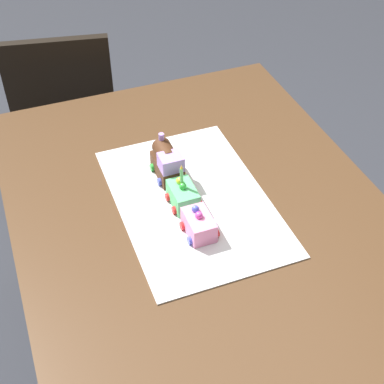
% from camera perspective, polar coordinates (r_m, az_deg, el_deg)
% --- Properties ---
extents(ground_plane, '(8.00, 8.00, 0.00)m').
position_cam_1_polar(ground_plane, '(2.09, 1.08, -17.24)').
color(ground_plane, '#2D3038').
extents(dining_table, '(1.40, 1.00, 0.74)m').
position_cam_1_polar(dining_table, '(1.58, 1.37, -5.43)').
color(dining_table, '#4C331E').
rests_on(dining_table, ground).
extents(chair, '(0.47, 0.47, 0.86)m').
position_cam_1_polar(chair, '(2.42, -12.56, 7.85)').
color(chair, black).
rests_on(chair, ground).
extents(cake_board, '(0.60, 0.40, 0.00)m').
position_cam_1_polar(cake_board, '(1.55, 0.00, -0.88)').
color(cake_board, silver).
rests_on(cake_board, dining_table).
extents(cake_locomotive, '(0.14, 0.08, 0.12)m').
position_cam_1_polar(cake_locomotive, '(1.60, -2.53, 3.03)').
color(cake_locomotive, '#472816').
rests_on(cake_locomotive, cake_board).
extents(cake_car_flatbed_mint_green, '(0.10, 0.08, 0.07)m').
position_cam_1_polar(cake_car_flatbed_mint_green, '(1.52, -0.93, -0.36)').
color(cake_car_flatbed_mint_green, '#59CC7A').
rests_on(cake_car_flatbed_mint_green, cake_board).
extents(cake_car_gondola_bubblegum, '(0.10, 0.08, 0.07)m').
position_cam_1_polar(cake_car_gondola_bubblegum, '(1.44, 0.69, -3.32)').
color(cake_car_gondola_bubblegum, pink).
rests_on(cake_car_gondola_bubblegum, cake_board).
extents(birthday_candle, '(0.01, 0.01, 0.06)m').
position_cam_1_polar(birthday_candle, '(1.48, -1.07, 1.88)').
color(birthday_candle, '#66D872').
rests_on(birthday_candle, cake_car_flatbed_mint_green).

